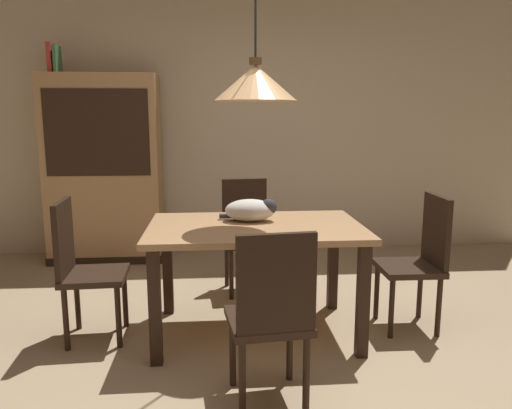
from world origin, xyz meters
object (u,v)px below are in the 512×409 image
Objects in this scene: dining_table at (255,240)px; book_red_tall at (52,58)px; chair_near_front at (271,312)px; chair_far_back at (246,230)px; cat_sleeping at (252,210)px; book_green_slim at (57,59)px; chair_left_side at (82,264)px; chair_right_side at (420,256)px; hutch_bookcase at (104,173)px; pendant_lamp at (255,82)px.

book_red_tall is (-1.80, 1.85, 1.34)m from dining_table.
chair_near_front is 1.76m from chair_far_back.
book_red_tall reaches higher than cat_sleeping.
chair_far_back is at bearing -29.30° from book_green_slim.
book_red_tall is (-1.78, 1.73, 1.16)m from cat_sleeping.
cat_sleeping is at bearing 6.59° from chair_left_side.
chair_left_side and chair_near_front have the same top height.
chair_right_side is 3.13m from hutch_bookcase.
pendant_lamp reaches higher than book_red_tall.
book_red_tall is (-1.79, 0.98, 1.48)m from chair_far_back.
chair_right_side is at bearing -6.28° from cat_sleeping.
chair_right_side is 1.00× the size of chair_left_side.
pendant_lamp reaches higher than chair_right_side.
chair_left_side is (-1.13, -0.00, -0.14)m from dining_table.
pendant_lamp is (0.01, -0.88, 1.15)m from chair_far_back.
dining_table is 1.14m from chair_right_side.
hutch_bookcase is (-0.24, 1.86, 0.38)m from chair_left_side.
hutch_bookcase is at bearing 143.38° from chair_right_side.
chair_far_back is 1.45m from pendant_lamp.
chair_right_side reaches higher than dining_table.
book_red_tall is at bearing 147.61° from chair_right_side.
chair_far_back is (-1.14, 0.88, 0.00)m from chair_right_side.
book_green_slim reaches higher than dining_table.
book_red_tall is 1.08× the size of book_green_slim.
dining_table is 1.51× the size of chair_left_side.
chair_far_back is at bearing 89.32° from cat_sleeping.
hutch_bookcase is 6.61× the size of book_red_tall.
dining_table is at bearing -53.60° from hutch_bookcase.
chair_near_front is at bearing -57.27° from book_green_slim.
book_green_slim is (-1.76, 2.73, 1.47)m from chair_near_front.
dining_table is 5.00× the size of book_red_tall.
dining_table is 0.89m from chair_near_front.
chair_right_side is 1.00× the size of chair_far_back.
chair_near_front is 3.32× the size of book_red_tall.
chair_left_side reaches higher than dining_table.
pendant_lamp is (1.13, 0.00, 1.15)m from chair_left_side.
book_red_tall is at bearing 179.80° from hutch_bookcase.
book_red_tall is at bearing 180.00° from book_green_slim.
book_green_slim is (0.05, 0.00, -0.01)m from book_red_tall.
chair_near_front and chair_far_back have the same top height.
chair_right_side is at bearing -32.39° from book_red_tall.
chair_left_side is at bearing -141.81° from chair_far_back.
pendant_lamp is 5.00× the size of book_green_slim.
cat_sleeping is 2.74m from book_red_tall.
book_red_tall is (-0.67, 1.86, 1.48)m from chair_left_side.
book_red_tall reaches higher than dining_table.
chair_left_side is at bearing -173.41° from cat_sleeping.
pendant_lamp is at bearing -89.51° from chair_far_back.
chair_left_side is 0.72× the size of pendant_lamp.
dining_table is at bearing 179.94° from chair_right_side.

